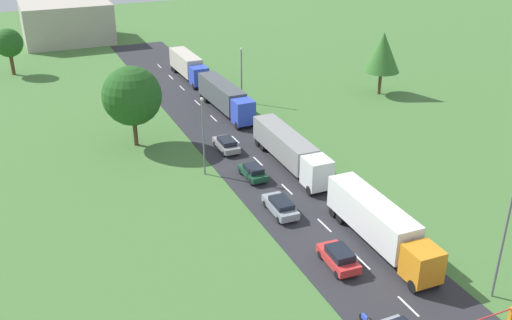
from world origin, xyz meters
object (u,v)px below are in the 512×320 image
object	(u,v)px
truck_third	(225,96)
truck_fourth	(188,65)
lamppost_lead	(504,236)
lamppost_second	(203,132)
distant_building	(67,22)
barrier_gate	(503,315)
tree_birch	(383,52)
tree_oak	(8,43)
car_fifth	(226,144)
car_fourth	(253,172)
truck_lead	(379,223)
truck_second	(290,149)
car_second	(339,257)
car_third	(281,206)
tree_maple	(132,96)
lamppost_third	(241,72)

from	to	relation	value
truck_third	truck_fourth	distance (m)	16.60
lamppost_lead	lamppost_second	bearing A→B (deg)	114.76
truck_third	distant_building	xyz separation A→B (m)	(-13.88, 49.93, 1.60)
lamppost_second	barrier_gate	bearing A→B (deg)	-69.67
tree_birch	tree_oak	bearing A→B (deg)	146.80
car_fifth	car_fourth	bearing A→B (deg)	-90.26
truck_lead	barrier_gate	size ratio (longest dim) A/B	2.88
truck_second	truck_fourth	distance (m)	35.22
truck_lead	barrier_gate	bearing A→B (deg)	-78.44
tree_oak	tree_birch	bearing A→B (deg)	-33.20
truck_fourth	car_fourth	world-z (taller)	truck_fourth
car_second	car_fourth	xyz separation A→B (m)	(-0.09, 16.84, -0.07)
car_third	distant_building	world-z (taller)	distant_building
truck_third	truck_second	bearing A→B (deg)	-88.94
car_third	lamppost_lead	distance (m)	19.64
lamppost_second	tree_birch	bearing A→B (deg)	25.12
car_third	tree_oak	xyz separation A→B (m)	(-20.13, 57.32, 4.29)
car_second	distant_building	xyz separation A→B (m)	(-9.55, 86.44, 2.92)
car_second	lamppost_lead	xyz separation A→B (m)	(8.42, -7.67, 4.25)
car_third	tree_maple	distance (m)	23.31
truck_lead	car_third	size ratio (longest dim) A/B	2.88
truck_lead	tree_oak	size ratio (longest dim) A/B	1.81
tree_birch	lamppost_lead	bearing A→B (deg)	-114.42
barrier_gate	distant_building	xyz separation A→B (m)	(-16.40, 96.63, 3.11)
car_fourth	barrier_gate	world-z (taller)	car_fourth
car_fifth	lamppost_second	xyz separation A→B (m)	(-4.22, -4.69, 3.88)
car_third	lamppost_second	size ratio (longest dim) A/B	0.55
barrier_gate	car_fifth	bearing A→B (deg)	101.25
lamppost_third	tree_birch	xyz separation A→B (m)	(19.81, -4.58, 1.83)
lamppost_third	tree_birch	world-z (taller)	tree_birch
truck_third	tree_birch	xyz separation A→B (m)	(23.39, -1.67, 3.96)
barrier_gate	lamppost_second	world-z (taller)	lamppost_second
truck_lead	barrier_gate	xyz separation A→B (m)	(2.35, -11.47, -1.48)
car_fourth	lamppost_lead	xyz separation A→B (m)	(8.50, -24.51, 4.32)
car_second	lamppost_third	distance (m)	40.36
tree_maple	distant_building	world-z (taller)	tree_maple
car_second	tree_maple	xyz separation A→B (m)	(-9.10, 30.32, 5.12)
lamppost_third	lamppost_lead	bearing A→B (deg)	-89.40
lamppost_lead	car_third	bearing A→B (deg)	118.08
lamppost_third	tree_oak	world-z (taller)	lamppost_third
truck_second	car_fifth	world-z (taller)	truck_second
lamppost_second	tree_maple	size ratio (longest dim) A/B	0.90
car_fifth	tree_oak	xyz separation A→B (m)	(-20.68, 42.02, 4.29)
car_second	car_fourth	bearing A→B (deg)	90.30
truck_lead	car_fifth	bearing A→B (deg)	101.09
tree_maple	barrier_gate	bearing A→B (deg)	-68.50
truck_lead	distant_building	xyz separation A→B (m)	(-14.05, 85.16, 1.62)
lamppost_lead	tree_birch	bearing A→B (deg)	65.58
truck_lead	truck_fourth	world-z (taller)	truck_lead
car_third	tree_birch	size ratio (longest dim) A/B	0.52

